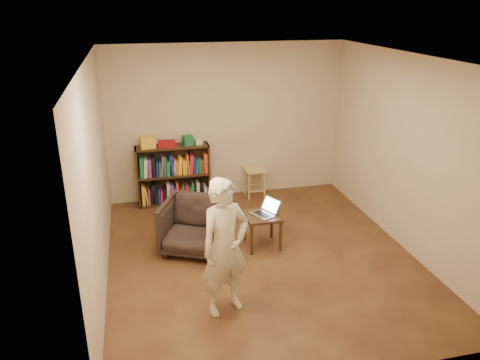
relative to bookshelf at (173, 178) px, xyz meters
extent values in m
plane|color=#401D14|center=(0.95, -2.09, -0.44)|extent=(4.50, 4.50, 0.00)
plane|color=white|center=(0.95, -2.09, 2.16)|extent=(4.50, 4.50, 0.00)
plane|color=beige|center=(0.95, 0.16, 0.86)|extent=(4.00, 0.00, 4.00)
plane|color=beige|center=(-1.05, -2.09, 0.86)|extent=(0.00, 4.50, 4.50)
plane|color=beige|center=(2.95, -2.09, 0.86)|extent=(0.00, 4.50, 4.50)
cube|color=black|center=(-0.59, -0.01, 0.06)|extent=(0.03, 0.30, 1.00)
cube|color=black|center=(0.58, -0.01, 0.06)|extent=(0.03, 0.30, 1.00)
cube|color=black|center=(0.00, 0.13, 0.06)|extent=(1.20, 0.02, 1.00)
cube|color=black|center=(0.00, -0.01, -0.42)|extent=(1.20, 0.30, 0.03)
cube|color=black|center=(0.00, -0.01, 0.06)|extent=(1.14, 0.30, 0.03)
cube|color=black|center=(0.00, -0.01, 0.55)|extent=(1.20, 0.30, 0.03)
cube|color=gold|center=(-0.38, -0.03, 0.66)|extent=(0.25, 0.20, 0.19)
cube|color=maroon|center=(-0.08, -0.04, 0.61)|extent=(0.29, 0.22, 0.09)
cube|color=#1B6637|center=(0.26, -0.02, 0.64)|extent=(0.19, 0.19, 0.15)
cube|color=beige|center=(0.44, -0.02, 0.60)|extent=(0.12, 0.12, 0.09)
cube|color=tan|center=(1.40, -0.06, 0.05)|extent=(0.35, 0.35, 0.04)
cylinder|color=tan|center=(1.26, -0.20, -0.20)|extent=(0.03, 0.03, 0.47)
cylinder|color=tan|center=(1.54, -0.20, -0.20)|extent=(0.03, 0.03, 0.47)
cylinder|color=tan|center=(1.26, 0.08, -0.20)|extent=(0.03, 0.03, 0.47)
cylinder|color=tan|center=(1.54, 0.08, -0.20)|extent=(0.03, 0.03, 0.47)
imported|color=#2B201D|center=(0.09, -1.70, -0.08)|extent=(1.04, 1.05, 0.73)
cube|color=black|center=(1.04, -1.80, 0.02)|extent=(0.47, 0.47, 0.04)
cylinder|color=black|center=(0.84, -2.00, -0.22)|extent=(0.04, 0.04, 0.44)
cylinder|color=black|center=(1.24, -2.00, -0.22)|extent=(0.04, 0.04, 0.44)
cylinder|color=black|center=(0.84, -1.60, -0.22)|extent=(0.04, 0.04, 0.44)
cylinder|color=black|center=(1.24, -1.60, -0.22)|extent=(0.04, 0.04, 0.44)
cube|color=#BCBBC0|center=(1.03, -1.82, 0.05)|extent=(0.32, 0.36, 0.02)
cube|color=black|center=(1.03, -1.82, 0.06)|extent=(0.22, 0.28, 0.00)
cube|color=#BCBBC0|center=(1.18, -1.75, 0.15)|extent=(0.23, 0.32, 0.19)
cube|color=#B6CBFF|center=(1.18, -1.75, 0.15)|extent=(0.20, 0.28, 0.15)
imported|color=beige|center=(0.26, -3.09, 0.34)|extent=(0.66, 0.54, 1.55)
camera|label=1|loc=(-0.58, -7.37, 2.79)|focal=35.00mm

